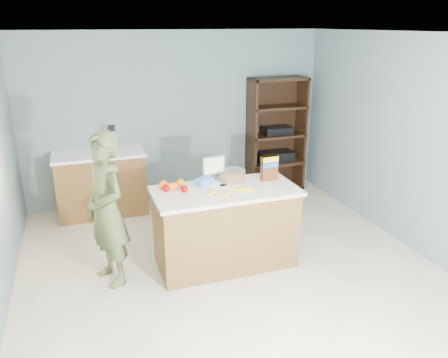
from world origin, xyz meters
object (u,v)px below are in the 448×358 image
object	(u,v)px
person	(107,210)
cereal_box	(269,166)
tv	(214,166)
counter_peninsula	(225,230)
shelving_unit	(275,137)

from	to	relation	value
person	cereal_box	bearing A→B (deg)	68.90
tv	cereal_box	size ratio (longest dim) A/B	0.99
counter_peninsula	cereal_box	world-z (taller)	cereal_box
person	counter_peninsula	bearing A→B (deg)	64.48
shelving_unit	cereal_box	world-z (taller)	shelving_unit
counter_peninsula	person	distance (m)	1.31
cereal_box	person	bearing A→B (deg)	-178.52
counter_peninsula	person	xyz separation A→B (m)	(-1.25, 0.06, 0.39)
shelving_unit	tv	distance (m)	2.34
tv	cereal_box	distance (m)	0.63
counter_peninsula	person	bearing A→B (deg)	177.06
counter_peninsula	cereal_box	xyz separation A→B (m)	(0.56, 0.11, 0.65)
person	cereal_box	xyz separation A→B (m)	(1.81, 0.05, 0.26)
shelving_unit	tv	size ratio (longest dim) A/B	6.38
counter_peninsula	shelving_unit	distance (m)	2.61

